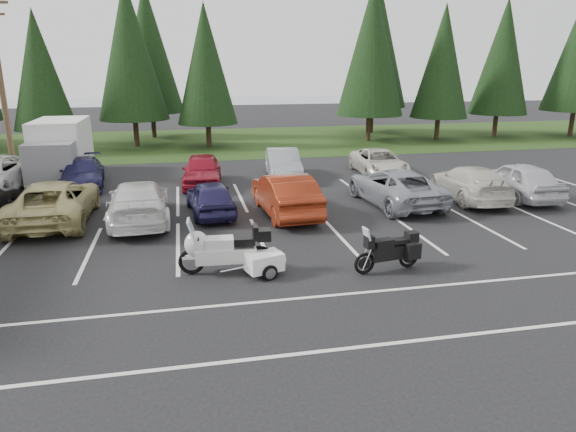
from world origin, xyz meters
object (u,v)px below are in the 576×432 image
at_px(car_far_3, 283,164).
at_px(adventure_motorcycle, 388,248).
at_px(car_near_6, 395,187).
at_px(car_near_2, 54,201).
at_px(car_near_4, 210,197).
at_px(car_far_4, 379,162).
at_px(car_far_2, 202,170).
at_px(car_near_8, 519,180).
at_px(car_near_5, 285,194).
at_px(car_far_1, 82,173).
at_px(car_near_7, 470,183).
at_px(box_truck, 58,151).
at_px(cargo_trailer, 264,264).
at_px(car_near_3, 139,202).
at_px(utility_pole, 1,85).
at_px(touring_motorcycle, 226,245).

xyz_separation_m(car_far_3, adventure_motorcycle, (0.48, -12.67, -0.04)).
bearing_deg(car_near_6, car_near_2, -5.25).
relative_size(car_near_4, car_far_4, 0.83).
bearing_deg(car_near_6, car_far_2, -37.69).
bearing_deg(car_near_6, car_near_8, 174.76).
distance_m(car_near_5, car_far_1, 10.69).
xyz_separation_m(car_far_4, adventure_motorcycle, (-4.63, -12.47, 0.03)).
bearing_deg(car_near_7, car_far_1, -13.30).
xyz_separation_m(car_far_1, car_far_3, (9.71, 0.00, 0.06)).
xyz_separation_m(car_near_2, car_far_4, (14.85, 5.55, -0.12)).
xyz_separation_m(car_near_4, car_near_7, (11.07, 0.04, 0.06)).
bearing_deg(car_far_3, car_far_1, -174.83).
height_order(box_truck, car_near_8, box_truck).
xyz_separation_m(car_far_2, adventure_motorcycle, (4.62, -11.78, -0.06)).
bearing_deg(car_near_8, cargo_trailer, 29.45).
relative_size(car_near_6, cargo_trailer, 3.77).
relative_size(box_truck, car_far_4, 1.17).
bearing_deg(car_far_1, car_near_8, -23.50).
distance_m(car_near_3, car_far_1, 7.04).
height_order(utility_pole, car_far_3, utility_pole).
relative_size(box_truck, car_near_2, 0.99).
distance_m(car_near_2, car_near_6, 13.29).
bearing_deg(cargo_trailer, car_near_6, 27.16).
bearing_deg(car_near_7, car_near_8, -177.97).
distance_m(car_near_4, car_far_1, 8.17).
bearing_deg(car_near_3, car_far_1, -67.43).
xyz_separation_m(car_near_2, touring_motorcycle, (5.75, -6.11, 0.02)).
bearing_deg(car_near_7, car_far_4, -65.33).
xyz_separation_m(car_near_8, car_far_3, (-9.27, 6.00, -0.06)).
distance_m(box_truck, car_near_6, 16.73).
bearing_deg(car_far_1, adventure_motorcycle, -57.13).
bearing_deg(car_near_4, utility_pole, -44.49).
bearing_deg(box_truck, car_near_5, -40.76).
height_order(car_near_5, car_near_8, car_near_5).
distance_m(car_far_2, car_far_3, 4.23).
xyz_separation_m(car_near_3, adventure_motorcycle, (7.17, -6.31, -0.07)).
bearing_deg(car_near_4, car_near_7, 175.09).
bearing_deg(car_near_3, car_far_2, -117.82).
height_order(car_near_8, adventure_motorcycle, car_near_8).
height_order(car_near_5, car_near_7, car_near_5).
height_order(car_far_1, car_far_3, car_far_3).
bearing_deg(adventure_motorcycle, car_near_5, 96.26).
height_order(car_near_3, car_near_7, car_near_3).
height_order(car_near_4, cargo_trailer, car_near_4).
height_order(car_near_2, car_near_6, car_near_2).
bearing_deg(touring_motorcycle, car_near_3, 119.23).
bearing_deg(car_near_6, car_far_3, -63.51).
distance_m(car_near_3, car_near_7, 13.73).
xyz_separation_m(car_near_7, car_far_4, (-1.91, 5.65, -0.07)).
distance_m(utility_pole, car_far_1, 5.51).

